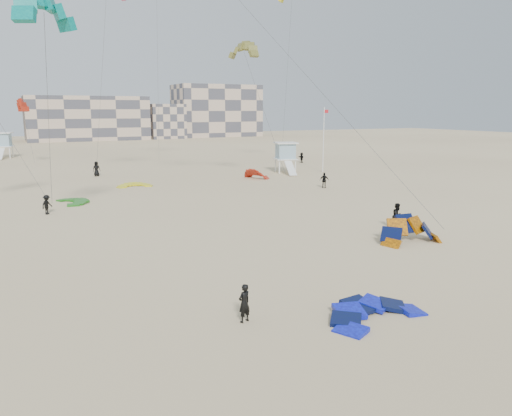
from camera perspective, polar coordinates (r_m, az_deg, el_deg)
name	(u,v)px	position (r m, az deg, el deg)	size (l,w,h in m)	color
ground	(292,300)	(22.66, 4.13, -10.47)	(320.00, 320.00, 0.00)	beige
kite_ground_blue	(374,318)	(21.41, 13.32, -12.09)	(4.03, 4.18, 0.82)	#0D26F2
kite_ground_orange	(410,243)	(33.40, 17.24, -3.82)	(4.24, 3.15, 2.81)	orange
kite_ground_green	(73,203)	(48.49, -20.21, 0.56)	(3.55, 3.77, 0.44)	#2A7B1B
kite_ground_red_far	(256,178)	(61.84, 0.03, 3.41)	(3.33, 2.86, 1.96)	red
kite_ground_yellow	(135,186)	(56.85, -13.70, 2.40)	(3.43, 3.59, 0.59)	yellow
kitesurfer_main	(244,303)	(20.18, -1.35, -10.81)	(0.58, 0.38, 1.59)	black
kitesurfer_b	(397,216)	(36.80, 15.86, -0.90)	(0.90, 0.70, 1.86)	black
kitesurfer_c	(47,205)	(43.77, -22.78, 0.36)	(1.03, 0.59, 1.60)	black
kitesurfer_d	(324,180)	(54.57, 7.81, 3.15)	(0.98, 0.41, 1.68)	black
kitesurfer_e	(96,169)	(66.98, -17.77, 4.29)	(0.92, 0.60, 1.89)	black
kitesurfer_f	(302,158)	(80.65, 5.22, 5.76)	(1.51, 0.48, 1.63)	black
kite_fly_teal_a	(44,12)	(36.20, -23.07, 19.89)	(6.36, 9.98, 15.12)	#07927E
kite_fly_olive	(244,52)	(59.32, -1.41, 17.44)	(5.85, 6.51, 15.40)	olive
kite_fly_red	(23,106)	(84.21, -25.13, 10.47)	(4.02, 9.13, 9.22)	red
lifeguard_tower_near	(286,158)	(67.44, 3.40, 5.76)	(3.53, 5.94, 4.08)	white
lifeguard_tower_far	(3,145)	(98.59, -26.94, 6.40)	(3.75, 6.45, 4.48)	white
flagpole	(324,139)	(68.31, 7.74, 7.87)	(0.71, 0.11, 8.68)	white
condo_mid	(87,118)	(149.56, -18.78, 9.68)	(32.00, 16.00, 12.00)	#C7AC92
condo_east	(217,111)	(161.94, -4.53, 11.01)	(26.00, 14.00, 16.00)	#C7AC92
condo_fill_right	(165,121)	(152.26, -10.32, 9.73)	(10.00, 10.00, 10.00)	#C7AC92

